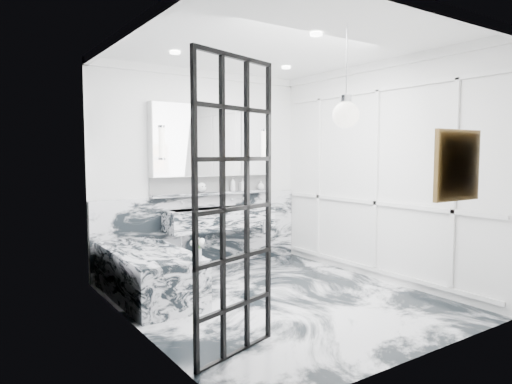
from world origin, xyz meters
TOP-DOWN VIEW (x-y plane):
  - floor at (0.00, 0.00)m, footprint 3.60×3.60m
  - ceiling at (0.00, 0.00)m, footprint 3.60×3.60m
  - wall_back at (0.00, 1.80)m, footprint 3.60×0.00m
  - wall_front at (0.00, -1.80)m, footprint 3.60×0.00m
  - wall_left at (-1.60, 0.00)m, footprint 0.00×3.60m
  - wall_right at (1.60, 0.00)m, footprint 0.00×3.60m
  - marble_clad_back at (0.00, 1.78)m, footprint 3.18×0.05m
  - marble_clad_left at (-1.59, 0.00)m, footprint 0.02×3.56m
  - panel_molding at (1.58, 0.00)m, footprint 0.03×3.40m
  - soap_bottle_a at (0.45, 1.71)m, footprint 0.08×0.09m
  - soap_bottle_b at (0.62, 1.71)m, footprint 0.09×0.09m
  - soap_bottle_c at (0.95, 1.71)m, footprint 0.14×0.14m
  - face_pot at (-0.06, 1.71)m, footprint 0.14×0.14m
  - amber_bottle at (0.27, 1.71)m, footprint 0.04×0.04m
  - flower_vase at (-0.94, 0.10)m, footprint 0.08×0.08m
  - crittall_door at (-1.12, -0.92)m, footprint 0.85×0.30m
  - artwork at (0.58, -1.76)m, footprint 0.50×0.05m
  - pendant_light at (-0.10, -1.11)m, footprint 0.23×0.23m
  - trough_sink at (0.15, 1.55)m, footprint 1.60×0.45m
  - ledge at (0.15, 1.72)m, footprint 1.90×0.14m
  - subway_tile at (0.15, 1.78)m, footprint 1.90×0.03m
  - mirror_cabinet at (0.15, 1.73)m, footprint 1.90×0.16m
  - sconce_left at (-0.67, 1.63)m, footprint 0.07×0.07m
  - sconce_right at (0.97, 1.63)m, footprint 0.07×0.07m
  - bathtub at (-1.18, 0.90)m, footprint 0.75×1.65m

SIDE VIEW (x-z plane):
  - floor at x=0.00m, z-range 0.00..0.00m
  - bathtub at x=-1.18m, z-range 0.00..0.55m
  - marble_clad_back at x=0.00m, z-range 0.00..1.05m
  - flower_vase at x=-0.94m, z-range 0.55..0.67m
  - trough_sink at x=0.15m, z-range 0.58..0.88m
  - ledge at x=0.15m, z-range 1.05..1.09m
  - amber_bottle at x=0.27m, z-range 1.09..1.19m
  - soap_bottle_c at x=0.95m, z-range 1.09..1.23m
  - face_pot at x=-0.06m, z-range 1.10..1.23m
  - soap_bottle_b at x=0.62m, z-range 1.09..1.27m
  - soap_bottle_a at x=0.45m, z-range 1.09..1.29m
  - crittall_door at x=-1.12m, z-range 0.00..2.38m
  - subway_tile at x=0.15m, z-range 1.09..1.32m
  - panel_molding at x=1.58m, z-range 0.15..2.45m
  - marble_clad_left at x=-1.59m, z-range 0.00..2.68m
  - wall_back at x=0.00m, z-range -0.40..3.20m
  - wall_front at x=0.00m, z-range -0.40..3.20m
  - wall_left at x=-1.60m, z-range -0.40..3.20m
  - wall_right at x=1.60m, z-range -0.40..3.20m
  - artwork at x=0.58m, z-range 1.28..1.79m
  - sconce_left at x=-0.67m, z-range 1.58..1.98m
  - sconce_right at x=0.97m, z-range 1.58..1.98m
  - mirror_cabinet at x=0.15m, z-range 1.32..2.32m
  - pendant_light at x=-0.10m, z-range 1.86..2.09m
  - ceiling at x=0.00m, z-range 2.80..2.80m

